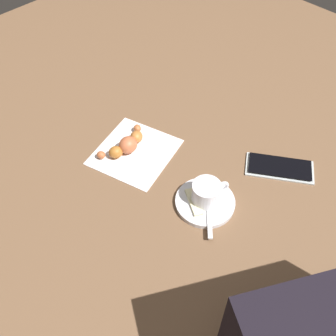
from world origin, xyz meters
TOP-DOWN VIEW (x-y plane):
  - ground_plane at (0.00, 0.00)m, footprint 1.80×1.80m
  - saucer at (0.09, 0.01)m, footprint 0.12×0.12m
  - espresso_cup at (0.08, 0.02)m, footprint 0.06×0.08m
  - teaspoon at (0.09, 0.02)m, footprint 0.10×0.11m
  - sugar_packet at (0.07, -0.01)m, footprint 0.07×0.05m
  - napkin at (-0.12, 0.01)m, footprint 0.21×0.21m
  - croissant at (-0.14, 0.00)m, footprint 0.07×0.14m
  - cell_phone at (0.14, 0.20)m, footprint 0.16×0.14m

SIDE VIEW (x-z plane):
  - ground_plane at x=0.00m, z-range 0.00..0.00m
  - napkin at x=-0.12m, z-range 0.00..0.00m
  - cell_phone at x=0.14m, z-range 0.00..0.01m
  - saucer at x=0.09m, z-range 0.00..0.01m
  - teaspoon at x=0.09m, z-range 0.01..0.02m
  - sugar_packet at x=0.07m, z-range 0.01..0.02m
  - croissant at x=-0.14m, z-range 0.00..0.04m
  - espresso_cup at x=0.08m, z-range 0.01..0.06m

